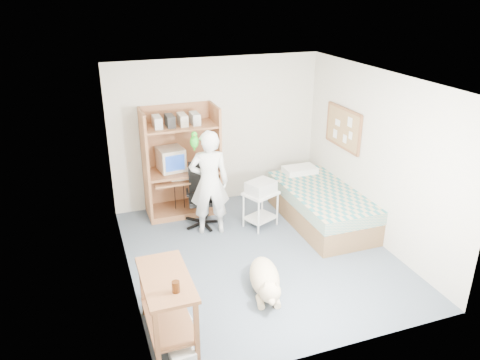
{
  "coord_description": "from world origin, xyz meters",
  "views": [
    {
      "loc": [
        -2.2,
        -5.31,
        3.58
      ],
      "look_at": [
        -0.18,
        0.34,
        1.05
      ],
      "focal_mm": 35.0,
      "sensor_mm": 36.0,
      "label": 1
    }
  ],
  "objects_px": {
    "side_desk": "(167,298)",
    "computer_hutch": "(181,166)",
    "dog": "(265,279)",
    "printer_cart": "(261,204)",
    "person": "(209,183)",
    "bed": "(321,205)",
    "office_chair": "(202,203)"
  },
  "relations": [
    {
      "from": "side_desk",
      "to": "computer_hutch",
      "type": "bearing_deg",
      "value": 73.86
    },
    {
      "from": "dog",
      "to": "printer_cart",
      "type": "bearing_deg",
      "value": 83.71
    },
    {
      "from": "side_desk",
      "to": "person",
      "type": "relative_size",
      "value": 0.61
    },
    {
      "from": "person",
      "to": "printer_cart",
      "type": "relative_size",
      "value": 2.72
    },
    {
      "from": "computer_hutch",
      "to": "printer_cart",
      "type": "bearing_deg",
      "value": -42.01
    },
    {
      "from": "person",
      "to": "computer_hutch",
      "type": "bearing_deg",
      "value": -63.05
    },
    {
      "from": "bed",
      "to": "office_chair",
      "type": "height_order",
      "value": "office_chair"
    },
    {
      "from": "side_desk",
      "to": "person",
      "type": "height_order",
      "value": "person"
    },
    {
      "from": "computer_hutch",
      "to": "dog",
      "type": "distance_m",
      "value": 2.68
    },
    {
      "from": "office_chair",
      "to": "printer_cart",
      "type": "xyz_separation_m",
      "value": [
        0.84,
        -0.4,
        0.03
      ]
    },
    {
      "from": "side_desk",
      "to": "printer_cart",
      "type": "relative_size",
      "value": 1.66
    },
    {
      "from": "side_desk",
      "to": "dog",
      "type": "xyz_separation_m",
      "value": [
        1.29,
        0.37,
        -0.31
      ]
    },
    {
      "from": "dog",
      "to": "bed",
      "type": "bearing_deg",
      "value": 56.46
    },
    {
      "from": "bed",
      "to": "person",
      "type": "distance_m",
      "value": 1.86
    },
    {
      "from": "person",
      "to": "dog",
      "type": "relative_size",
      "value": 1.45
    },
    {
      "from": "computer_hutch",
      "to": "side_desk",
      "type": "relative_size",
      "value": 1.8
    },
    {
      "from": "bed",
      "to": "side_desk",
      "type": "relative_size",
      "value": 2.02
    },
    {
      "from": "side_desk",
      "to": "dog",
      "type": "relative_size",
      "value": 0.89
    },
    {
      "from": "bed",
      "to": "dog",
      "type": "distance_m",
      "value": 2.13
    },
    {
      "from": "office_chair",
      "to": "printer_cart",
      "type": "height_order",
      "value": "office_chair"
    },
    {
      "from": "office_chair",
      "to": "printer_cart",
      "type": "relative_size",
      "value": 1.64
    },
    {
      "from": "bed",
      "to": "dog",
      "type": "xyz_separation_m",
      "value": [
        -1.56,
        -1.44,
        -0.1
      ]
    },
    {
      "from": "side_desk",
      "to": "person",
      "type": "xyz_separation_m",
      "value": [
        1.09,
        2.11,
        0.33
      ]
    },
    {
      "from": "computer_hutch",
      "to": "bed",
      "type": "height_order",
      "value": "computer_hutch"
    },
    {
      "from": "printer_cart",
      "to": "side_desk",
      "type": "bearing_deg",
      "value": -157.4
    },
    {
      "from": "computer_hutch",
      "to": "side_desk",
      "type": "height_order",
      "value": "computer_hutch"
    },
    {
      "from": "side_desk",
      "to": "dog",
      "type": "distance_m",
      "value": 1.38
    },
    {
      "from": "office_chair",
      "to": "person",
      "type": "height_order",
      "value": "person"
    },
    {
      "from": "office_chair",
      "to": "dog",
      "type": "xyz_separation_m",
      "value": [
        0.24,
        -2.04,
        -0.17
      ]
    },
    {
      "from": "side_desk",
      "to": "printer_cart",
      "type": "xyz_separation_m",
      "value": [
        1.88,
        2.01,
        -0.11
      ]
    },
    {
      "from": "computer_hutch",
      "to": "office_chair",
      "type": "height_order",
      "value": "computer_hutch"
    },
    {
      "from": "side_desk",
      "to": "office_chair",
      "type": "distance_m",
      "value": 2.63
    }
  ]
}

